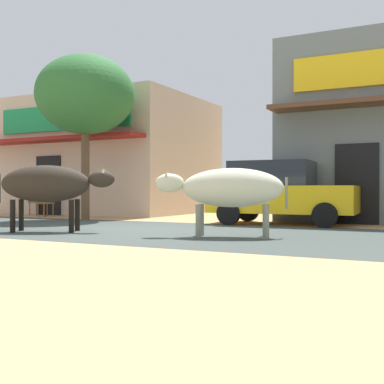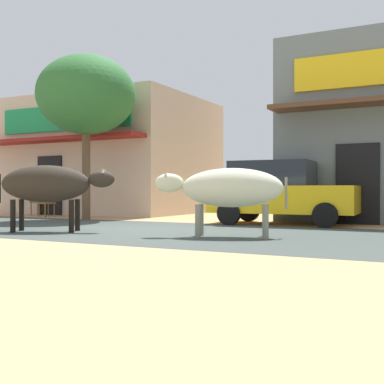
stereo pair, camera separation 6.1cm
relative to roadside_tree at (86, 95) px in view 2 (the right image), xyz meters
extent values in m
plane|color=tan|center=(3.24, -2.55, -3.72)|extent=(80.00, 80.00, 0.00)
cube|color=#3D4643|center=(3.24, -2.55, -3.72)|extent=(72.00, 5.42, 0.00)
cube|color=#CDB197|center=(-2.33, 4.53, -1.53)|extent=(7.09, 5.68, 4.37)
cube|color=#198C4C|center=(-2.33, 1.63, -0.31)|extent=(5.67, 0.10, 0.90)
cube|color=maroon|center=(-2.33, 1.24, -1.09)|extent=(6.81, 0.90, 0.12)
cube|color=black|center=(-3.02, 1.66, -2.67)|extent=(1.10, 0.06, 2.10)
cube|color=black|center=(7.54, 1.66, -2.67)|extent=(1.10, 0.06, 2.10)
cylinder|color=brown|center=(0.00, 0.00, -2.33)|extent=(0.25, 0.25, 2.78)
ellipsoid|color=#2C6830|center=(0.00, 0.00, 0.02)|extent=(2.94, 2.94, 2.35)
cube|color=gold|center=(5.84, 0.78, -3.07)|extent=(3.78, 1.84, 0.70)
cube|color=#1E2328|center=(5.56, 0.76, -2.40)|extent=(2.11, 1.62, 0.64)
cylinder|color=black|center=(6.99, 1.66, -3.42)|extent=(0.61, 0.21, 0.60)
cylinder|color=black|center=(7.08, 0.03, -3.42)|extent=(0.61, 0.21, 0.60)
cylinder|color=black|center=(4.59, 1.53, -3.42)|extent=(0.61, 0.21, 0.60)
cylinder|color=black|center=(4.69, -0.11, -3.42)|extent=(0.61, 0.21, 0.60)
ellipsoid|color=#2B251D|center=(2.01, -3.78, -2.69)|extent=(2.02, 1.45, 0.79)
ellipsoid|color=#2B251D|center=(3.09, -3.26, -2.59)|extent=(0.63, 0.49, 0.36)
cone|color=beige|center=(3.10, -3.15, -2.41)|extent=(0.06, 0.06, 0.12)
cone|color=beige|center=(3.18, -3.33, -2.41)|extent=(0.06, 0.06, 0.12)
cylinder|color=black|center=(2.46, -3.29, -3.37)|extent=(0.11, 0.11, 0.69)
cylinder|color=black|center=(2.67, -3.73, -3.37)|extent=(0.11, 0.11, 0.69)
cylinder|color=black|center=(1.35, -3.83, -3.37)|extent=(0.11, 0.11, 0.69)
cylinder|color=black|center=(1.56, -4.27, -3.37)|extent=(0.11, 0.11, 0.69)
cylinder|color=black|center=(1.11, -4.21, -2.79)|extent=(0.05, 0.05, 0.63)
ellipsoid|color=beige|center=(6.02, -3.06, -2.78)|extent=(2.06, 1.37, 0.74)
ellipsoid|color=beige|center=(4.89, -3.49, -2.69)|extent=(0.62, 0.46, 0.36)
cone|color=beige|center=(4.88, -3.60, -2.51)|extent=(0.06, 0.06, 0.12)
cone|color=beige|center=(4.81, -3.41, -2.51)|extent=(0.06, 0.06, 0.12)
cylinder|color=gray|center=(5.53, -3.52, -3.41)|extent=(0.11, 0.11, 0.62)
cylinder|color=gray|center=(5.35, -3.04, -3.41)|extent=(0.11, 0.11, 0.62)
cylinder|color=gray|center=(6.70, -3.09, -3.41)|extent=(0.11, 0.11, 0.62)
cylinder|color=gray|center=(6.52, -2.60, -3.41)|extent=(0.11, 0.11, 0.62)
cylinder|color=gray|center=(6.97, -2.71, -2.88)|extent=(0.05, 0.05, 0.59)
cube|color=brown|center=(-3.31, 1.41, -3.27)|extent=(0.48, 0.48, 0.05)
cube|color=brown|center=(-3.51, 1.43, -3.02)|extent=(0.08, 0.44, 0.44)
cylinder|color=brown|center=(-3.12, 1.57, -3.50)|extent=(0.04, 0.04, 0.43)
cylinder|color=brown|center=(-3.15, 1.22, -3.50)|extent=(0.04, 0.04, 0.43)
cylinder|color=brown|center=(-3.47, 1.60, -3.50)|extent=(0.04, 0.04, 0.43)
cylinder|color=brown|center=(-3.50, 1.25, -3.50)|extent=(0.04, 0.04, 0.43)
cube|color=brown|center=(-2.31, 0.78, -3.27)|extent=(0.53, 0.53, 0.05)
cube|color=brown|center=(-2.51, 0.82, -3.02)|extent=(0.14, 0.44, 0.44)
cylinder|color=brown|center=(-2.10, 0.91, -3.50)|extent=(0.04, 0.04, 0.43)
cylinder|color=brown|center=(-2.19, 0.56, -3.50)|extent=(0.04, 0.04, 0.43)
cylinder|color=brown|center=(-2.44, 0.99, -3.50)|extent=(0.04, 0.04, 0.43)
cylinder|color=brown|center=(-2.53, 0.65, -3.50)|extent=(0.04, 0.04, 0.43)
camera|label=1|loc=(9.69, -11.88, -2.82)|focal=47.00mm
camera|label=2|loc=(9.74, -11.85, -2.82)|focal=47.00mm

